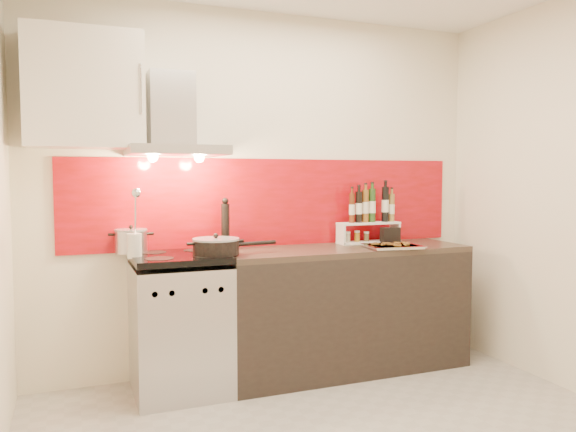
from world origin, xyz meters
name	(u,v)px	position (x,y,z in m)	size (l,w,h in m)	color
back_wall	(266,192)	(0.00, 1.40, 1.30)	(3.40, 0.02, 2.60)	silver
backsplash	(273,202)	(0.05, 1.39, 1.22)	(3.00, 0.02, 0.64)	#930C08
range_stove	(180,325)	(-0.70, 1.10, 0.44)	(0.60, 0.60, 0.91)	#B7B7BA
counter	(344,308)	(0.50, 1.10, 0.45)	(1.80, 0.60, 0.90)	black
range_hood	(174,126)	(-0.70, 1.24, 1.74)	(0.62, 0.50, 0.61)	#B7B7BA
upper_cabinet	(84,90)	(-1.25, 1.22, 1.95)	(0.70, 0.35, 0.72)	silver
stock_pot	(131,241)	(-0.98, 1.29, 0.99)	(0.21, 0.21, 0.18)	#B7B7BA
saute_pan	(217,246)	(-0.48, 0.99, 0.96)	(0.58, 0.30, 0.14)	black
utensil_jar	(135,237)	(-0.98, 1.09, 1.03)	(0.09, 0.14, 0.44)	silver
pepper_mill	(225,225)	(-0.35, 1.25, 1.08)	(0.06, 0.06, 0.37)	black
step_shelf	(370,218)	(0.79, 1.26, 1.09)	(0.50, 0.14, 0.43)	white
caddy_box	(390,236)	(0.92, 1.17, 0.96)	(0.15, 0.06, 0.13)	black
baking_tray	(393,246)	(0.80, 0.93, 0.92)	(0.42, 0.34, 0.03)	silver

